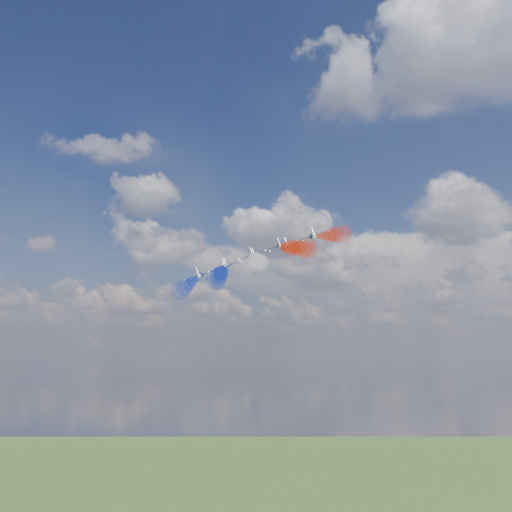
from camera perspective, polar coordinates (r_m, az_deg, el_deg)
The scene contains 16 objects.
jet_lead at distance 187.83m, azimuth -0.36°, elevation 0.09°, with size 9.64×12.05×3.21m, color black, non-canonical shape.
trail_lead at distance 159.42m, azimuth -0.23°, elevation -0.13°, with size 4.02×46.19×4.02m, color white, non-canonical shape.
jet_inner_left at distance 177.83m, azimuth -2.92°, elevation -0.94°, with size 9.64×12.05×3.21m, color black, non-canonical shape.
trail_inner_left at distance 149.45m, azimuth -3.27°, elevation -1.37°, with size 4.02×46.19×4.02m, color #172EC4, non-canonical shape.
jet_inner_right at distance 177.91m, azimuth 2.35°, elevation 0.96°, with size 9.64×12.05×3.21m, color black, non-canonical shape.
trail_inner_right at distance 149.55m, azimuth 3.00°, elevation 0.89°, with size 4.02×46.19×4.02m, color red, non-canonical shape.
jet_outer_left at distance 165.97m, azimuth -5.57°, elevation -1.97°, with size 9.64×12.05×3.21m, color black, non-canonical shape.
trail_outer_left at distance 137.71m, azimuth -6.49°, elevation -2.65°, with size 4.02×46.19×4.02m, color #172EC4, non-canonical shape.
jet_center_third at distance 165.16m, azimuth -0.12°, elevation -0.06°, with size 9.64×12.05×3.21m, color black, non-canonical shape.
trail_center_third at distance 136.76m, azimuth 0.07°, elevation -0.35°, with size 4.02×46.19×4.02m, color white, non-canonical shape.
jet_outer_right at distance 168.55m, azimuth 5.67°, elevation 1.92°, with size 9.64×12.05×3.21m, color black, non-canonical shape.
trail_outer_right at distance 140.37m, azimuth 7.03°, elevation 2.03°, with size 4.02×46.19×4.02m, color red, non-canonical shape.
jet_rear_left at distance 156.30m, azimuth -3.03°, elevation -1.13°, with size 9.64×12.05×3.21m, color black, non-canonical shape.
trail_rear_left at distance 127.93m, azimuth -3.46°, elevation -1.67°, with size 4.02×46.19×4.02m, color #172EC4, non-canonical shape.
jet_rear_right at distance 154.47m, azimuth 3.04°, elevation 0.92°, with size 9.64×12.05×3.21m, color black, non-canonical shape.
trail_rear_right at distance 126.14m, azimuth 3.96°, elevation 0.84°, with size 4.02×46.19×4.02m, color red, non-canonical shape.
Camera 1 is at (87.78, -130.52, 138.27)m, focal length 40.17 mm.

